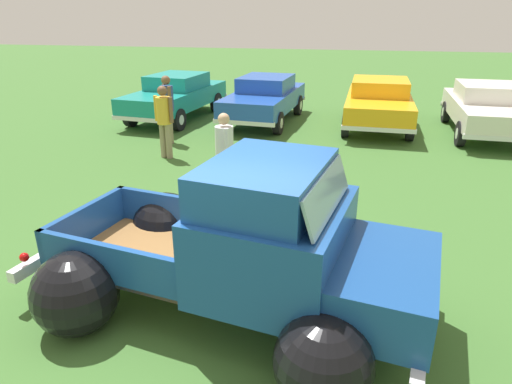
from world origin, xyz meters
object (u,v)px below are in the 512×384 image
object	(u,v)px
show_car_1	(265,98)
spectator_0	(164,117)
spectator_1	(225,151)
spectator_2	(167,105)
show_car_0	(176,95)
show_car_2	(379,101)
vintage_pickup_truck	(252,259)
show_car_3	(487,107)

from	to	relation	value
show_car_1	spectator_0	bearing A→B (deg)	-15.79
spectator_1	spectator_2	world-z (taller)	spectator_2
show_car_0	show_car_2	bearing A→B (deg)	97.77
vintage_pickup_truck	show_car_3	bearing A→B (deg)	73.51
show_car_1	show_car_3	bearing A→B (deg)	92.58
show_car_3	spectator_2	bearing A→B (deg)	-70.15
spectator_0	show_car_2	bearing A→B (deg)	145.23
show_car_1	spectator_1	size ratio (longest dim) A/B	2.77
vintage_pickup_truck	show_car_0	world-z (taller)	vintage_pickup_truck
show_car_2	spectator_2	size ratio (longest dim) A/B	2.55
vintage_pickup_truck	spectator_0	bearing A→B (deg)	131.12
show_car_1	spectator_2	size ratio (longest dim) A/B	2.53
spectator_2	show_car_0	bearing A→B (deg)	66.53
vintage_pickup_truck	show_car_0	size ratio (longest dim) A/B	1.03
spectator_2	show_car_3	bearing A→B (deg)	-23.22
show_car_3	spectator_0	size ratio (longest dim) A/B	2.62
spectator_1	show_car_0	bearing A→B (deg)	92.40
spectator_0	spectator_1	xyz separation A→B (m)	(2.08, -2.13, -0.07)
vintage_pickup_truck	show_car_3	distance (m)	10.72
vintage_pickup_truck	show_car_2	xyz separation A→B (m)	(1.79, 9.92, 0.03)
show_car_2	spectator_1	distance (m)	7.17
spectator_1	spectator_2	bearing A→B (deg)	100.31
show_car_3	spectator_1	distance (m)	8.64
show_car_0	spectator_1	bearing A→B (deg)	34.74
show_car_1	spectator_0	xyz separation A→B (m)	(-1.62, -4.28, 0.21)
show_car_0	spectator_2	distance (m)	3.03
show_car_1	show_car_3	world-z (taller)	same
show_car_2	vintage_pickup_truck	bearing A→B (deg)	-8.35
vintage_pickup_truck	show_car_3	size ratio (longest dim) A/B	1.07
spectator_0	spectator_1	world-z (taller)	spectator_0
spectator_2	spectator_0	bearing A→B (deg)	-111.96
vintage_pickup_truck	show_car_3	world-z (taller)	vintage_pickup_truck
spectator_1	show_car_2	bearing A→B (deg)	38.55
spectator_0	spectator_2	size ratio (longest dim) A/B	0.97
spectator_1	spectator_2	size ratio (longest dim) A/B	0.91
vintage_pickup_truck	show_car_2	bearing A→B (deg)	89.84
show_car_2	spectator_2	world-z (taller)	spectator_2
spectator_0	spectator_1	bearing A→B (deg)	59.43
vintage_pickup_truck	spectator_2	bearing A→B (deg)	129.02
show_car_2	show_car_3	size ratio (longest dim) A/B	1.00
show_car_2	spectator_1	bearing A→B (deg)	-23.49
vintage_pickup_truck	show_car_3	xyz separation A→B (m)	(4.79, 9.59, 0.03)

